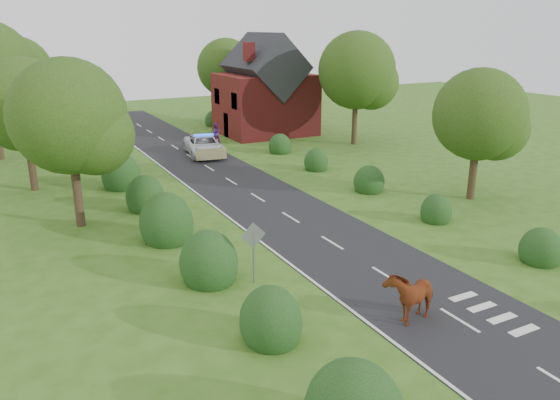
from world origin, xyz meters
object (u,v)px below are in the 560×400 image
pedestrian_purple (216,133)px  pedestrian_red (217,133)px  police_van (204,146)px  cow (410,297)px  road_sign (253,244)px

pedestrian_purple → pedestrian_red: bearing=-105.1°
police_van → pedestrian_purple: pedestrian_purple is taller
cow → pedestrian_purple: pedestrian_purple is taller
cow → pedestrian_purple: (5.04, 30.81, 0.11)m
road_sign → cow: road_sign is taller
road_sign → pedestrian_red: (8.90, 26.27, -0.88)m
pedestrian_purple → cow: bearing=95.5°
pedestrian_red → road_sign: bearing=36.0°
road_sign → police_van: road_sign is taller
cow → pedestrian_red: 31.71m
road_sign → police_van: bearing=74.4°
pedestrian_red → pedestrian_purple: bearing=24.8°
cow → pedestrian_red: size_ratio=1.40×
police_van → pedestrian_red: size_ratio=3.80×
cow → police_van: (2.56, 27.02, -0.00)m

